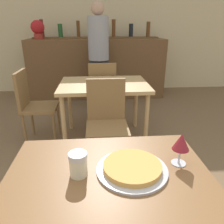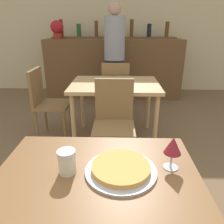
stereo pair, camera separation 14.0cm
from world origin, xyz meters
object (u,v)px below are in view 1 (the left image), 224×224
chair_far_side_back (102,88)px  wine_glass (181,143)px  potted_plant (38,29)px  chair_far_side_left (33,102)px  person_standing (99,53)px  chair_far_side_front (107,118)px  pizza_tray (132,168)px  cheese_shaker (78,164)px

chair_far_side_back → wine_glass: 2.25m
potted_plant → chair_far_side_left: bearing=-81.7°
person_standing → potted_plant: 1.26m
person_standing → potted_plant: (-1.08, 0.53, 0.37)m
chair_far_side_front → pizza_tray: (0.05, -1.14, 0.25)m
chair_far_side_left → person_standing: person_standing is taller
chair_far_side_back → pizza_tray: (0.05, -2.25, 0.25)m
potted_plant → chair_far_side_front: bearing=-64.7°
chair_far_side_front → potted_plant: size_ratio=2.72×
chair_far_side_back → cheese_shaker: bearing=85.3°
chair_far_side_back → pizza_tray: size_ratio=2.73×
wine_glass → potted_plant: 3.73m
chair_far_side_left → potted_plant: 1.96m
chair_far_side_front → wine_glass: bearing=-75.4°
chair_far_side_back → potted_plant: bearing=-48.0°
cheese_shaker → pizza_tray: bearing=2.2°
pizza_tray → potted_plant: size_ratio=0.99×
wine_glass → potted_plant: (-1.39, 3.44, 0.44)m
chair_far_side_left → pizza_tray: size_ratio=2.73×
person_standing → wine_glass: size_ratio=10.78×
chair_far_side_left → person_standing: 1.55m
chair_far_side_front → pizza_tray: bearing=-87.3°
chair_far_side_back → potted_plant: 1.83m
chair_far_side_left → potted_plant: size_ratio=2.72×
pizza_tray → potted_plant: bearing=108.4°
cheese_shaker → potted_plant: potted_plant is taller
cheese_shaker → wine_glass: wine_glass is taller
person_standing → chair_far_side_front: bearing=-89.1°
chair_far_side_back → pizza_tray: 2.26m
chair_far_side_left → person_standing: (0.82, 1.25, 0.41)m
person_standing → wine_glass: (0.32, -2.91, -0.07)m
chair_far_side_back → pizza_tray: bearing=91.4°
chair_far_side_front → chair_far_side_left: size_ratio=1.00×
cheese_shaker → wine_glass: (0.47, 0.05, 0.06)m
chair_far_side_back → person_standing: person_standing is taller
chair_far_side_back → chair_far_side_left: same height
chair_far_side_front → wine_glass: (0.29, -1.10, 0.35)m
cheese_shaker → person_standing: bearing=86.9°
pizza_tray → wine_glass: 0.26m
chair_far_side_left → pizza_tray: chair_far_side_left is taller
chair_far_side_back → potted_plant: (-1.10, 1.23, 0.79)m
potted_plant → cheese_shaker: bearing=-75.3°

